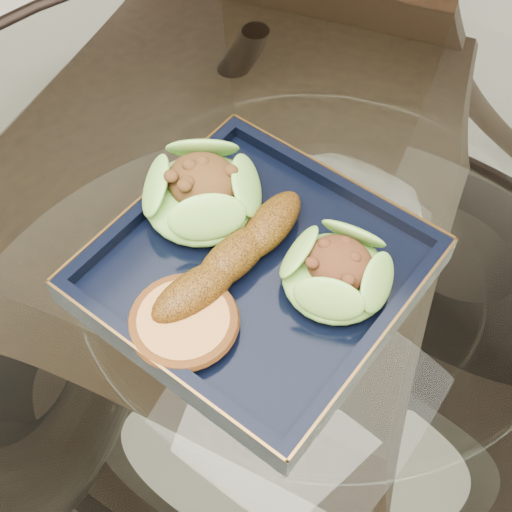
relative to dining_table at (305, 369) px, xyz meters
The scene contains 7 objects.
dining_table is the anchor object (origin of this frame).
dining_chair 0.40m from the dining_table, 130.63° to the left, with size 0.53×0.53×0.98m.
navy_plate 0.18m from the dining_table, 156.56° to the right, with size 0.27×0.27×0.02m, color black.
lettuce_wrap_left 0.25m from the dining_table, behind, with size 0.11×0.11×0.04m, color #4F942B.
lettuce_wrap_right 0.20m from the dining_table, 20.95° to the left, with size 0.10×0.10×0.04m, color #54902A.
roasted_plantain 0.22m from the dining_table, 153.70° to the right, with size 0.18×0.04×0.03m, color #643A0A.
crumb_patty 0.23m from the dining_table, 120.44° to the right, with size 0.09×0.09×0.02m, color #AD7339.
Camera 1 is at (0.17, -0.32, 1.33)m, focal length 50.00 mm.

